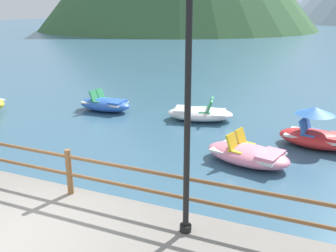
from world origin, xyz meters
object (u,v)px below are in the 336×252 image
(lamp_post, at_px, (188,72))
(pedal_boat_3, at_px, (200,113))
(pedal_boat_0, at_px, (316,134))
(pedal_boat_6, at_px, (105,104))
(pedal_boat_4, at_px, (248,154))

(lamp_post, distance_m, pedal_boat_3, 8.32)
(pedal_boat_0, distance_m, pedal_boat_6, 8.07)
(pedal_boat_4, xyz_separation_m, pedal_boat_6, (-6.39, 2.99, 0.03))
(pedal_boat_6, bearing_deg, pedal_boat_0, -6.81)
(pedal_boat_3, distance_m, pedal_boat_4, 4.10)
(pedal_boat_4, bearing_deg, pedal_boat_6, 154.94)
(pedal_boat_0, bearing_deg, pedal_boat_3, 162.89)
(lamp_post, height_order, pedal_boat_4, lamp_post)
(lamp_post, bearing_deg, pedal_boat_3, 106.59)
(pedal_boat_0, distance_m, pedal_boat_4, 2.60)
(pedal_boat_0, bearing_deg, pedal_boat_6, 173.19)
(pedal_boat_0, distance_m, pedal_boat_3, 4.27)
(lamp_post, height_order, pedal_boat_3, lamp_post)
(pedal_boat_3, bearing_deg, pedal_boat_4, -53.21)
(lamp_post, bearing_deg, pedal_boat_4, 86.93)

